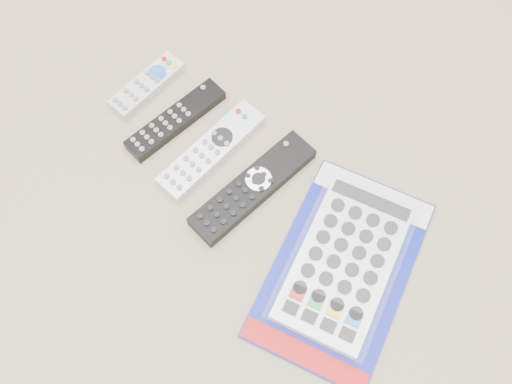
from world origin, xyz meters
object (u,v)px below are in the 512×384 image
Objects in this scene: remote_small_grey at (147,85)px; remote_large_black at (252,187)px; remote_slim_black at (175,120)px; jumbo_remote_packaged at (344,263)px; remote_silver_dvd at (211,150)px.

remote_small_grey is 0.27m from remote_large_black.
jumbo_remote_packaged is (0.36, -0.04, 0.01)m from remote_slim_black.
remote_small_grey is 0.62× the size of remote_large_black.
jumbo_remote_packaged reaches higher than remote_small_grey.
remote_silver_dvd is at bearing 4.17° from remote_slim_black.
remote_silver_dvd is (0.17, -0.03, 0.00)m from remote_small_grey.
remote_slim_black is (0.08, -0.02, -0.00)m from remote_small_grey.
remote_large_black reaches higher than remote_small_grey.
remote_silver_dvd is at bearing -6.09° from remote_small_grey.
remote_silver_dvd is 0.89× the size of remote_large_black.
remote_large_black is (0.26, -0.04, 0.00)m from remote_small_grey.
jumbo_remote_packaged is (0.18, -0.02, 0.01)m from remote_large_black.
remote_silver_dvd is at bearing -178.48° from remote_large_black.
remote_silver_dvd reaches higher than remote_small_grey.
remote_small_grey is 0.76× the size of remote_slim_black.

